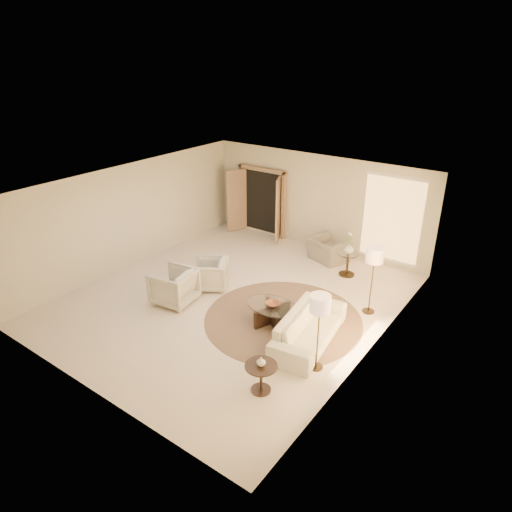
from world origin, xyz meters
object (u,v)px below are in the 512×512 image
Objects in this scene: coffee_table at (272,312)px; side_table at (348,262)px; armchair_left at (210,273)px; end_table at (261,373)px; accent_chair at (328,246)px; side_vase at (349,249)px; armchair_right at (174,285)px; sofa at (309,328)px; floor_lamp_far at (320,307)px; bowl at (273,304)px; end_vase at (261,362)px; floor_lamp_near at (375,258)px.

side_table is (0.30, 3.11, 0.10)m from coffee_table.
end_table is (3.23, -2.36, -0.04)m from armchair_left.
accent_chair is 1.00m from side_table.
side_table is 0.38m from side_vase.
armchair_right is 4.61m from accent_chair.
accent_chair is 3.68m from coffee_table.
sofa is 1.32m from floor_lamp_far.
end_vase is at bearing -61.30° from bowl.
end_table is at bearing 173.76° from sofa.
end_vase is (-0.48, -3.60, -0.74)m from floor_lamp_near.
floor_lamp_near is 2.47m from floor_lamp_far.
floor_lamp_far is at bearing -72.47° from side_vase.
side_table is 4.19m from floor_lamp_far.
armchair_left reaches higher than end_vase.
sofa is 1.40× the size of floor_lamp_near.
accent_chair is at bearing 106.15° from end_table.
side_vase is (0.00, 0.00, 0.38)m from side_table.
floor_lamp_near is at bearing 82.37° from end_table.
sofa is 13.51× the size of end_vase.
side_table reaches higher than bowl.
end_table is (0.06, -1.79, 0.05)m from sofa.
floor_lamp_far is at bearing -27.05° from coffee_table.
side_table is at bearing -90.00° from side_vase.
floor_lamp_near is at bearing -49.09° from side_table.
armchair_right is at bearing 177.41° from floor_lamp_far.
sofa is 3.23m from armchair_left.
armchair_left is at bearing -133.10° from side_vase.
end_table is at bearing 0.00° from end_vase.
armchair_right reaches higher than side_table.
accent_chair is 3.28× the size of bowl.
bowl is at bearing 116.58° from accent_chair.
end_vase is at bearing 21.34° from armchair_left.
floor_lamp_far reaches higher than bowl.
end_table reaches higher than coffee_table.
armchair_left is 0.52× the size of floor_lamp_near.
coffee_table is 2.58× the size of end_table.
coffee_table is at bearing -95.49° from side_table.
armchair_left is at bearing 80.67° from accent_chair.
armchair_right is at bearing -126.00° from side_vase.
armchair_left is at bearing 143.85° from end_vase.
accent_chair is 3.86× the size of side_vase.
armchair_right is 4.03m from floor_lamp_far.
armchair_left reaches higher than coffee_table.
side_table is at bearing 98.46° from end_table.
end_vase reaches higher than side_table.
sofa is 7.28× the size of bowl.
side_table is 3.83× the size of end_vase.
floor_lamp_far is at bearing -90.00° from floor_lamp_near.
sofa is 2.16m from floor_lamp_near.
side_table is 0.40× the size of floor_lamp_near.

